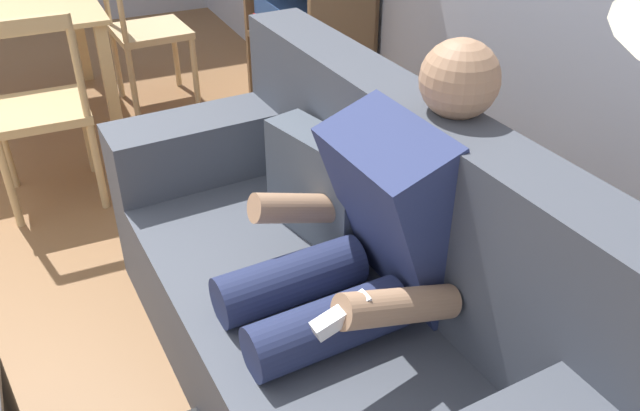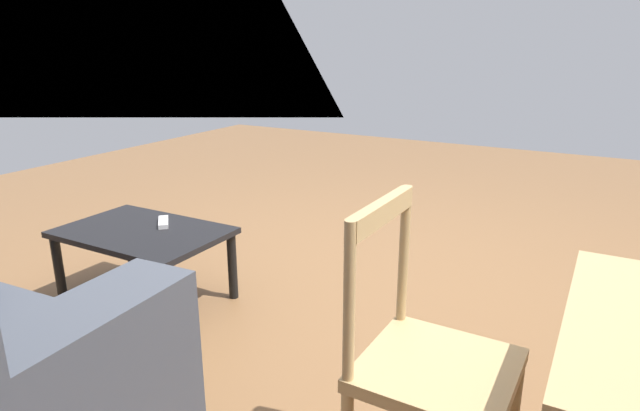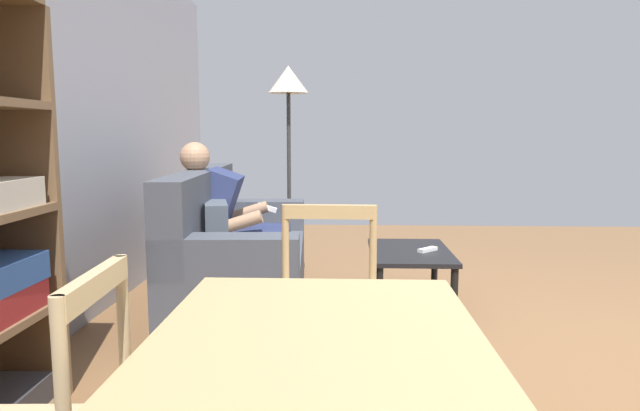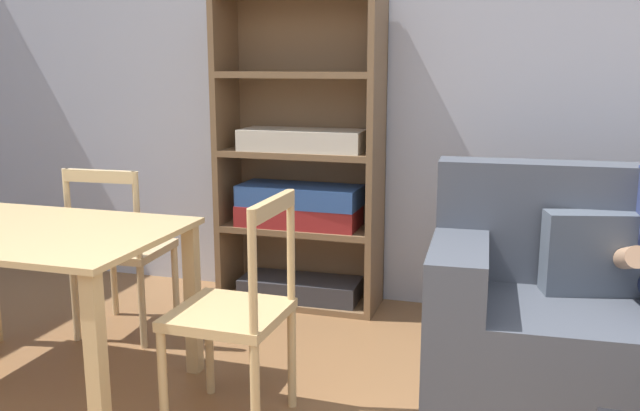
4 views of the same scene
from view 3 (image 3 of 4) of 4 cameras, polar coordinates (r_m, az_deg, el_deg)
The scene contains 9 objects.
ground_plane at distance 3.42m, azimuth 26.37°, elevation -14.47°, with size 9.12×9.12×0.00m, color brown.
wall_back at distance 3.37m, azimuth -28.69°, elevation 8.20°, with size 7.12×0.12×2.66m, color #B2B7C6.
couch at distance 3.98m, azimuth -8.71°, elevation -5.35°, with size 1.92×0.91×0.98m.
person_lounging at distance 4.04m, azimuth -8.67°, elevation -1.55°, with size 0.61×0.98×1.17m.
coffee_table at distance 4.05m, azimuth 9.18°, elevation -5.29°, with size 0.86×0.56×0.40m.
tv_remote at distance 4.02m, azimuth 10.94°, elevation -4.44°, with size 0.05×0.17×0.02m, color white.
dining_table at distance 1.39m, azimuth -0.46°, elevation -18.71°, with size 1.25×0.83×0.73m.
dining_chair_facing_couch at distance 2.34m, azimuth 0.74°, elevation -11.86°, with size 0.43×0.43×0.93m.
floor_lamp at distance 5.08m, azimuth -3.24°, elevation 10.90°, with size 0.36×0.36×1.83m.
Camera 3 is at (-2.89, 1.35, 1.23)m, focal length 31.30 mm.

